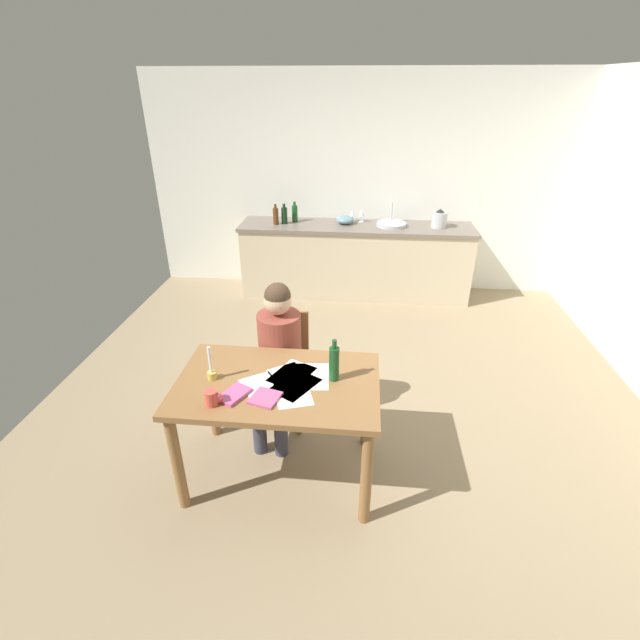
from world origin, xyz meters
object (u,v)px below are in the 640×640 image
Objects in this scene: dining_table at (278,397)px; wine_glass_by_kettle at (353,213)px; person_seated at (278,352)px; book_cookery at (234,394)px; stovetop_kettle at (439,219)px; wine_glass_near_sink at (362,213)px; chair_at_table at (283,362)px; sink_unit at (391,224)px; bottle_oil at (276,216)px; bottle_wine_red at (295,213)px; wine_bottle_on_table at (334,363)px; coffee_mug at (212,398)px; bottle_vinegar at (284,215)px; book_magazine at (265,398)px; candlestick at (212,370)px; mixing_bowl at (345,220)px.

wine_glass_by_kettle is at bearing 83.87° from dining_table.
person_seated reaches higher than book_cookery.
wine_glass_near_sink is (-0.92, 0.15, 0.01)m from stovetop_kettle.
sink_unit is at bearing 69.91° from chair_at_table.
stovetop_kettle is at bearing 1.75° from bottle_oil.
stovetop_kettle is (1.38, 3.12, 0.35)m from dining_table.
bottle_wine_red is 0.72m from wine_glass_by_kettle.
book_cookery is 0.64m from wine_bottle_on_table.
bottle_vinegar is at bearing 92.40° from coffee_mug.
book_magazine is 3.41m from bottle_wine_red.
book_magazine is (0.38, -0.17, -0.05)m from candlestick.
sink_unit is 1.19m from bottle_wine_red.
wine_glass_by_kettle is (-1.03, 0.15, 0.01)m from stovetop_kettle.
bottle_vinegar is at bearing 105.18° from wine_bottle_on_table.
bottle_oil reaches higher than stovetop_kettle.
person_seated reaches higher than bottle_wine_red.
book_magazine is at bearing -147.96° from wine_bottle_on_table.
dining_table is 3.19m from mixing_bowl.
person_seated is at bearing -109.20° from sink_unit.
coffee_mug is at bearing -141.85° from dining_table.
wine_glass_near_sink reaches higher than book_magazine.
book_magazine is at bearing -84.57° from bottle_wine_red.
coffee_mug is 3.58m from sink_unit.
person_seated is at bearing -79.38° from bottle_oil.
coffee_mug is at bearing -108.86° from sink_unit.
bottle_wine_red is at bearing 119.36° from book_cookery.
book_magazine is 3.36m from mixing_bowl.
dining_table is 3.14m from bottle_oil.
wine_glass_near_sink is 0.11m from wine_glass_by_kettle.
wine_bottle_on_table is 1.29× the size of stovetop_kettle.
book_cookery is 0.54× the size of sink_unit.
person_seated is at bearing 57.21° from candlestick.
bottle_oil is (-0.57, 3.06, 0.35)m from dining_table.
sink_unit is at bearing -17.12° from wine_glass_by_kettle.
dining_table is at bearing -79.41° from bottle_oil.
person_seated is at bearing 72.33° from coffee_mug.
coffee_mug is at bearing -154.52° from wine_bottle_on_table.
dining_table is 5.31× the size of bottle_vinegar.
chair_at_table is at bearing 97.39° from dining_table.
stovetop_kettle is at bearing -9.24° from wine_glass_near_sink.
bottle_wine_red is (-0.71, 3.14, 0.12)m from wine_bottle_on_table.
chair_at_table is 2.73m from wine_glass_near_sink.
person_seated reaches higher than coffee_mug.
person_seated reaches higher than bottle_vinegar.
sink_unit is (1.24, 3.13, 0.09)m from candlestick.
bottle_vinegar reaches higher than stovetop_kettle.
wine_bottle_on_table reaches higher than coffee_mug.
wine_glass_near_sink is at bearing 77.34° from coffee_mug.
bottle_wine_red is 1.59× the size of wine_glass_near_sink.
bottle_oil reaches higher than dining_table.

